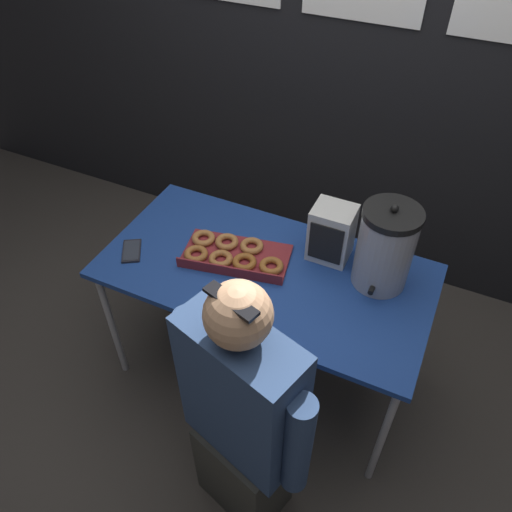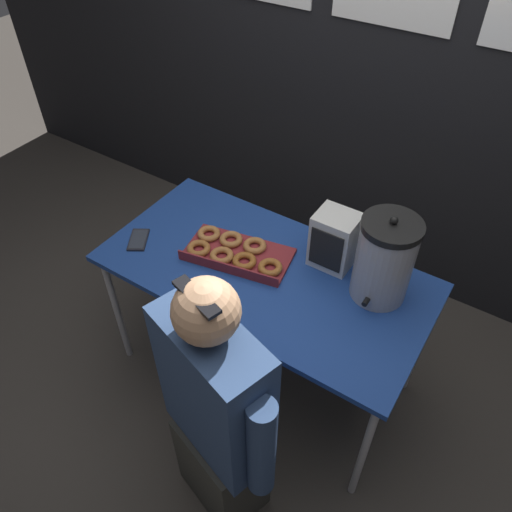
# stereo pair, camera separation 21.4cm
# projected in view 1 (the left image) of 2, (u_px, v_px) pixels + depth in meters

# --- Properties ---
(ground_plane) EXTENTS (12.00, 12.00, 0.00)m
(ground_plane) POSITION_uv_depth(u_px,v_px,m) (263.00, 368.00, 2.69)
(ground_plane) COLOR #3D3833
(back_wall) EXTENTS (6.00, 0.11, 2.53)m
(back_wall) POSITION_uv_depth(u_px,v_px,m) (356.00, 59.00, 2.55)
(back_wall) COLOR black
(back_wall) RESTS_ON ground
(folding_table) EXTENTS (1.44, 0.73, 0.76)m
(folding_table) POSITION_uv_depth(u_px,v_px,m) (265.00, 277.00, 2.20)
(folding_table) COLOR navy
(folding_table) RESTS_ON ground
(donut_box) EXTENTS (0.51, 0.33, 0.05)m
(donut_box) POSITION_uv_depth(u_px,v_px,m) (233.00, 254.00, 2.21)
(donut_box) COLOR maroon
(donut_box) RESTS_ON folding_table
(coffee_urn) EXTENTS (0.23, 0.26, 0.40)m
(coffee_urn) POSITION_uv_depth(u_px,v_px,m) (385.00, 248.00, 2.00)
(coffee_urn) COLOR #939399
(coffee_urn) RESTS_ON folding_table
(cell_phone) EXTENTS (0.15, 0.17, 0.01)m
(cell_phone) POSITION_uv_depth(u_px,v_px,m) (132.00, 251.00, 2.25)
(cell_phone) COLOR black
(cell_phone) RESTS_ON folding_table
(space_heater) EXTENTS (0.18, 0.16, 0.26)m
(space_heater) POSITION_uv_depth(u_px,v_px,m) (332.00, 233.00, 2.15)
(space_heater) COLOR silver
(space_heater) RESTS_ON folding_table
(person_seated) EXTENTS (0.56, 0.33, 1.32)m
(person_seated) POSITION_uv_depth(u_px,v_px,m) (242.00, 420.00, 1.79)
(person_seated) COLOR #33332D
(person_seated) RESTS_ON ground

